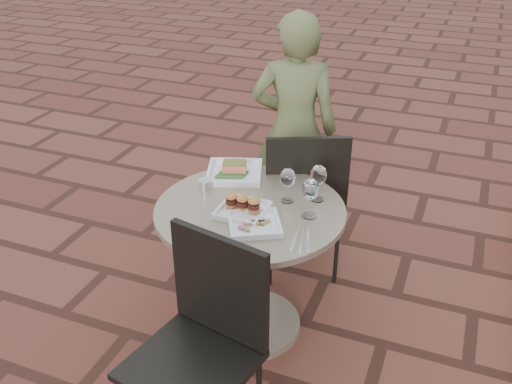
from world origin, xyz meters
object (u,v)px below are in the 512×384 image
at_px(diner, 294,131).
at_px(plate_tuna, 254,224).
at_px(plate_salmon, 234,171).
at_px(chair_near, 205,331).
at_px(chair_far, 304,193).
at_px(plate_sliders, 243,207).
at_px(cafe_table, 250,251).

bearing_deg(diner, plate_tuna, 85.01).
bearing_deg(diner, plate_salmon, 67.41).
bearing_deg(chair_near, plate_salmon, 118.55).
relative_size(chair_far, diner, 0.64).
xyz_separation_m(chair_far, plate_sliders, (-0.12, -0.59, 0.21)).
xyz_separation_m(cafe_table, diner, (-0.10, 0.96, 0.24)).
height_order(chair_far, plate_sliders, chair_far).
relative_size(chair_near, plate_tuna, 3.04).
bearing_deg(plate_tuna, plate_sliders, 135.83).
xyz_separation_m(cafe_table, chair_far, (0.10, 0.54, 0.07)).
height_order(diner, plate_sliders, diner).
height_order(diner, plate_salmon, diner).
relative_size(chair_near, diner, 0.64).
bearing_deg(plate_sliders, plate_salmon, 119.39).
distance_m(chair_far, plate_tuna, 0.71).
bearing_deg(plate_sliders, cafe_table, 73.60).
distance_m(chair_near, diner, 1.63).
bearing_deg(cafe_table, chair_far, 79.39).
xyz_separation_m(chair_far, chair_near, (-0.03, -1.19, 0.00)).
relative_size(cafe_table, chair_near, 0.97).
bearing_deg(diner, chair_far, 101.40).
bearing_deg(plate_tuna, chair_far, 88.15).
xyz_separation_m(chair_near, plate_sliders, (-0.09, 0.60, 0.21)).
relative_size(chair_near, plate_salmon, 2.64).
distance_m(plate_sliders, plate_tuna, 0.13).
height_order(cafe_table, plate_sliders, plate_sliders).
distance_m(chair_far, chair_near, 1.19).
bearing_deg(chair_far, cafe_table, 55.43).
distance_m(plate_salmon, plate_sliders, 0.38).
xyz_separation_m(chair_far, plate_tuna, (-0.02, -0.69, 0.19)).
bearing_deg(diner, chair_near, 82.00).
bearing_deg(diner, cafe_table, 81.74).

